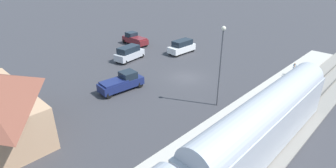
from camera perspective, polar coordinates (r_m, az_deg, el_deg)
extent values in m
plane|color=#38383D|center=(35.28, 3.88, 1.42)|extent=(200.00, 200.00, 0.00)
cube|color=gray|center=(29.33, 25.31, -6.26)|extent=(4.80, 70.00, 0.18)
cube|color=#59544C|center=(29.10, 26.67, -6.47)|extent=(0.10, 70.00, 0.12)
cube|color=#59544C|center=(29.43, 24.07, -5.56)|extent=(0.10, 70.00, 0.12)
cube|color=#B7B2A8|center=(30.46, 18.38, -3.69)|extent=(3.20, 46.00, 0.30)
cube|color=#ADB2BC|center=(22.48, 19.89, -8.99)|extent=(2.90, 18.69, 3.70)
cube|color=#19389E|center=(23.11, 16.52, -8.33)|extent=(0.04, 17.20, 0.36)
cylinder|color=#ADB2BC|center=(21.59, 20.57, -5.13)|extent=(2.75, 17.94, 2.76)
cube|color=#4C3323|center=(28.68, -27.59, -5.26)|extent=(1.10, 0.08, 2.10)
cylinder|color=brown|center=(38.06, 25.35, 1.95)|extent=(0.22, 0.22, 0.85)
cylinder|color=silver|center=(37.81, 25.55, 2.97)|extent=(0.36, 0.36, 0.62)
sphere|color=tan|center=(37.66, 25.68, 3.57)|extent=(0.24, 0.24, 0.24)
cylinder|color=#333338|center=(38.75, 25.41, 2.33)|extent=(0.22, 0.22, 0.85)
cylinder|color=#2D72B7|center=(38.50, 25.61, 3.34)|extent=(0.36, 0.36, 0.62)
sphere|color=tan|center=(38.36, 25.73, 3.93)|extent=(0.24, 0.24, 0.24)
cube|color=silver|center=(41.61, -8.30, 6.23)|extent=(2.65, 5.13, 1.00)
cube|color=#19232D|center=(41.21, -8.52, 7.41)|extent=(2.20, 3.64, 0.88)
cylinder|color=black|center=(43.63, -7.37, 6.50)|extent=(0.22, 0.68, 0.68)
cylinder|color=black|center=(42.53, -5.65, 6.09)|extent=(0.22, 0.68, 0.68)
cylinder|color=black|center=(41.11, -10.95, 5.05)|extent=(0.22, 0.68, 0.68)
cylinder|color=black|center=(39.94, -9.22, 4.59)|extent=(0.22, 0.68, 0.68)
cube|color=white|center=(44.38, 2.95, 7.68)|extent=(2.07, 4.94, 1.00)
cube|color=#19232D|center=(44.21, 3.11, 8.89)|extent=(1.80, 3.47, 0.88)
cylinder|color=black|center=(42.66, 2.06, 6.26)|extent=(0.22, 0.68, 0.68)
cylinder|color=black|center=(43.79, 0.41, 6.78)|extent=(0.22, 0.68, 0.68)
cylinder|color=black|center=(45.37, 5.38, 7.34)|extent=(0.22, 0.68, 0.68)
cylinder|color=black|center=(46.43, 3.75, 7.82)|extent=(0.22, 0.68, 0.68)
cube|color=navy|center=(31.88, -10.08, 0.01)|extent=(2.43, 5.55, 0.92)
cube|color=#19232D|center=(32.00, -8.64, 1.95)|extent=(1.87, 1.87, 0.84)
cylinder|color=black|center=(33.75, -7.69, 0.80)|extent=(0.22, 0.76, 0.76)
cylinder|color=black|center=(32.44, -6.00, -0.15)|extent=(0.22, 0.76, 0.76)
cylinder|color=black|center=(31.86, -14.11, -1.32)|extent=(0.22, 0.76, 0.76)
cylinder|color=black|center=(30.48, -12.59, -2.42)|extent=(0.22, 0.76, 0.76)
cube|color=navy|center=(31.23, -11.62, 0.46)|extent=(2.12, 3.12, 0.20)
cube|color=maroon|center=(49.37, -7.12, 9.35)|extent=(5.45, 2.11, 0.92)
cube|color=#19232D|center=(49.94, -7.91, 10.54)|extent=(1.78, 1.77, 0.84)
cylinder|color=black|center=(50.69, -9.38, 9.09)|extent=(0.22, 0.76, 0.76)
cylinder|color=black|center=(51.65, -7.81, 9.49)|extent=(0.22, 0.76, 0.76)
cylinder|color=black|center=(47.37, -6.30, 8.12)|extent=(0.22, 0.76, 0.76)
cylinder|color=black|center=(48.39, -4.69, 8.57)|extent=(0.22, 0.76, 0.76)
cube|color=maroon|center=(48.50, -6.46, 9.78)|extent=(3.02, 1.95, 0.20)
cylinder|color=#515156|center=(27.32, 11.14, 2.96)|extent=(0.16, 0.16, 8.16)
sphere|color=#EAE5C6|center=(26.03, 11.93, 11.66)|extent=(0.44, 0.44, 0.44)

